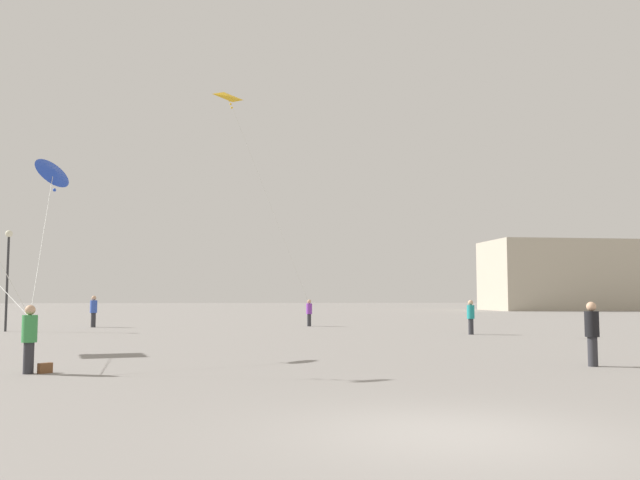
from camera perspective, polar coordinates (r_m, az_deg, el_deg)
ground_plane at (r=9.35m, az=11.11°, el=-15.90°), size 300.00×300.00×0.00m
person_in_green at (r=17.25m, az=-23.44°, el=-7.48°), size 0.35×0.35×1.60m
person_in_purple at (r=39.81m, az=-0.93°, el=-6.09°), size 0.34×0.34×1.57m
person_in_teal at (r=32.28m, az=12.67°, el=-6.27°), size 0.35×0.35×1.60m
person_in_blue at (r=40.65m, az=-18.66°, el=-5.64°), size 0.39×0.39×1.80m
person_in_black at (r=18.85m, az=22.09°, el=-7.16°), size 0.36×0.36×1.66m
kite_cobalt_diamond at (r=22.24m, az=-21.69°, el=5.38°), size 1.63×5.36×4.83m
kite_amber_delta at (r=34.15m, az=-7.57°, el=11.45°), size 5.27×7.69×10.57m
building_left_hall at (r=87.91m, az=19.98°, el=-2.85°), size 19.12×10.42×8.46m
lamppost_east at (r=37.67m, az=-24.97°, el=-1.82°), size 0.36×0.36×5.14m
handbag_beside_flyer at (r=17.30m, az=-22.30°, el=-10.02°), size 0.32×0.33×0.24m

